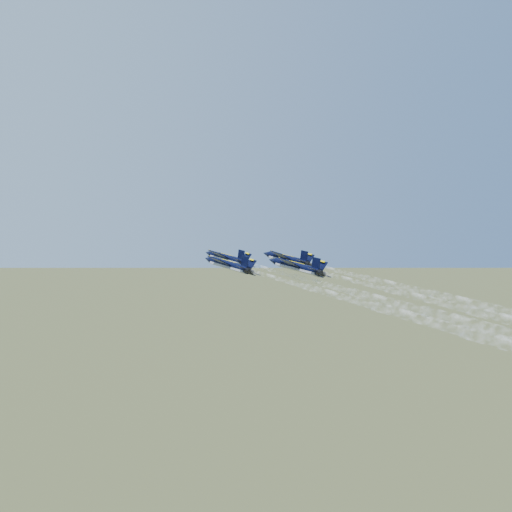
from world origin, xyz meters
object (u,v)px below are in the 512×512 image
jet_slot (296,267)px  jet_right (287,259)px  jet_left (228,265)px  jet_lead (226,258)px

jet_slot → jet_right: bearing=51.9°
jet_left → jet_right: bearing=1.7°
jet_right → jet_slot: size_ratio=1.00×
jet_right → jet_slot: (-5.90, -12.94, 0.00)m
jet_lead → jet_right: 12.98m
jet_left → jet_slot: size_ratio=1.00×
jet_lead → jet_right: (10.43, -7.73, 0.00)m
jet_left → jet_lead: bearing=52.5°
jet_lead → jet_left: 13.16m
jet_lead → jet_slot: same height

